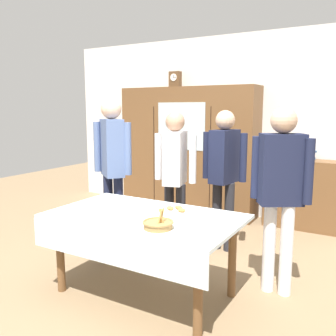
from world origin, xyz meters
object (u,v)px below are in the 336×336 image
at_px(spoon_near_right, 95,203).
at_px(person_near_right_end, 281,183).
at_px(person_beside_shelf, 175,168).
at_px(bookshelf_low, 306,195).
at_px(tea_cup_back_edge, 102,211).
at_px(tea_cup_far_left, 198,230).
at_px(spoon_back_edge, 192,225).
at_px(dining_table, 142,227).
at_px(pastry_plate, 176,211).
at_px(person_by_cabinet, 224,167).
at_px(bread_basket, 158,224).
at_px(mantel_clock, 175,79).
at_px(tea_cup_center, 121,219).
at_px(tea_cup_near_right, 126,201).
at_px(person_behind_table_left, 112,158).
at_px(spoon_front_edge, 83,215).
at_px(tea_cup_mid_left, 133,212).
at_px(book_stack, 308,155).
at_px(wall_cabinet, 188,151).

distance_m(spoon_near_right, person_near_right_end, 1.72).
bearing_deg(person_beside_shelf, bookshelf_low, 54.19).
relative_size(bookshelf_low, person_near_right_end, 0.66).
bearing_deg(tea_cup_back_edge, tea_cup_far_left, -1.91).
bearing_deg(spoon_back_edge, spoon_near_right, 173.69).
bearing_deg(dining_table, pastry_plate, 50.60).
bearing_deg(person_by_cabinet, spoon_back_edge, -78.12).
distance_m(tea_cup_far_left, bread_basket, 0.32).
height_order(mantel_clock, bookshelf_low, mantel_clock).
xyz_separation_m(tea_cup_back_edge, person_by_cabinet, (0.51, 1.50, 0.22)).
xyz_separation_m(tea_cup_far_left, bread_basket, (-0.31, -0.05, 0.01)).
bearing_deg(mantel_clock, tea_cup_center, -69.10).
relative_size(tea_cup_near_right, spoon_near_right, 1.09).
bearing_deg(spoon_back_edge, person_behind_table_left, 150.73).
bearing_deg(mantel_clock, spoon_front_edge, -76.39).
height_order(mantel_clock, tea_cup_center, mantel_clock).
relative_size(dining_table, tea_cup_back_edge, 12.56).
height_order(pastry_plate, person_by_cabinet, person_by_cabinet).
relative_size(person_near_right_end, person_beside_shelf, 1.03).
height_order(dining_table, spoon_front_edge, spoon_front_edge).
relative_size(tea_cup_near_right, person_beside_shelf, 0.08).
height_order(tea_cup_near_right, bread_basket, bread_basket).
distance_m(tea_cup_near_right, spoon_front_edge, 0.48).
xyz_separation_m(tea_cup_mid_left, person_by_cabinet, (0.27, 1.38, 0.22)).
xyz_separation_m(book_stack, tea_cup_center, (-0.92, -2.87, -0.25)).
relative_size(person_beside_shelf, person_behind_table_left, 0.91).
height_order(wall_cabinet, person_by_cabinet, wall_cabinet).
xyz_separation_m(bookshelf_low, spoon_front_edge, (-1.32, -2.88, 0.25)).
xyz_separation_m(tea_cup_near_right, bread_basket, (0.64, -0.45, 0.01)).
bearing_deg(book_stack, spoon_near_right, -120.38).
xyz_separation_m(tea_cup_back_edge, spoon_near_right, (-0.29, 0.24, -0.02)).
bearing_deg(book_stack, bread_basket, -101.45).
bearing_deg(person_beside_shelf, wall_cabinet, 112.29).
relative_size(dining_table, bookshelf_low, 1.52).
height_order(book_stack, spoon_back_edge, book_stack).
bearing_deg(tea_cup_center, mantel_clock, 110.90).
xyz_separation_m(pastry_plate, spoon_front_edge, (-0.64, -0.48, -0.01)).
relative_size(dining_table, tea_cup_mid_left, 12.56).
height_order(bookshelf_low, person_behind_table_left, person_behind_table_left).
xyz_separation_m(bread_basket, spoon_front_edge, (-0.74, -0.02, -0.03)).
height_order(tea_cup_center, tea_cup_far_left, same).
bearing_deg(pastry_plate, book_stack, 74.22).
xyz_separation_m(tea_cup_mid_left, spoon_near_right, (-0.54, 0.13, -0.02)).
bearing_deg(wall_cabinet, spoon_front_edge, -80.81).
bearing_deg(person_beside_shelf, person_near_right_end, -18.10).
bearing_deg(mantel_clock, tea_cup_near_right, -71.71).
bearing_deg(spoon_near_right, mantel_clock, 101.64).
relative_size(tea_cup_mid_left, person_by_cabinet, 0.08).
distance_m(pastry_plate, spoon_back_edge, 0.39).
xyz_separation_m(tea_cup_mid_left, tea_cup_far_left, (0.68, -0.15, 0.00)).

